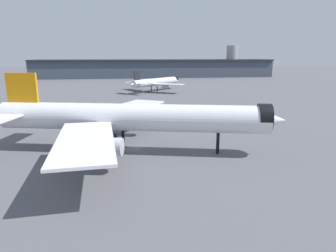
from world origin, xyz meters
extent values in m
plane|color=#56565B|center=(0.00, 0.00, 0.00)|extent=(900.00, 900.00, 0.00)
cylinder|color=white|center=(-0.27, -1.90, 6.67)|extent=(51.02, 12.77, 5.13)
cone|color=white|center=(24.85, -5.76, 6.67)|extent=(6.34, 5.82, 5.03)
cone|color=white|center=(-25.39, 1.95, 6.67)|extent=(7.33, 5.83, 4.87)
cylinder|color=black|center=(23.84, -5.60, 7.05)|extent=(3.07, 5.47, 5.18)
cube|color=white|center=(-2.01, 12.53, 6.02)|extent=(17.55, 24.09, 0.41)
cylinder|color=#B7BAC1|center=(-1.22, 9.63, 4.33)|extent=(7.46, 3.87, 2.82)
cube|color=white|center=(-6.25, -15.15, 6.02)|extent=(11.72, 23.89, 0.41)
cylinder|color=#B7BAC1|center=(-4.63, -12.62, 4.33)|extent=(7.46, 3.87, 2.82)
cube|color=orange|center=(-21.37, 1.33, 10.77)|extent=(6.11, 1.43, 8.20)
cube|color=white|center=(-21.49, 7.27, 7.18)|extent=(5.91, 9.74, 0.31)
cube|color=white|center=(-23.27, -4.30, 7.18)|extent=(5.91, 9.74, 0.31)
cylinder|color=black|center=(15.81, -4.37, 2.05)|extent=(0.62, 0.62, 4.10)
cylinder|color=black|center=(-2.37, 1.14, 2.05)|extent=(0.62, 0.62, 4.10)
cylinder|color=black|center=(-3.19, -4.18, 2.05)|extent=(0.62, 0.62, 4.10)
cylinder|color=silver|center=(5.97, 96.32, 4.80)|extent=(24.80, 28.24, 3.69)
cone|color=silver|center=(16.97, 109.24, 4.80)|extent=(5.39, 5.44, 3.62)
cone|color=silver|center=(-5.02, 83.39, 4.80)|extent=(5.78, 5.93, 3.51)
cylinder|color=black|center=(16.49, 108.68, 5.08)|extent=(3.92, 3.68, 3.73)
cube|color=silver|center=(-2.95, 100.46, 4.34)|extent=(12.63, 15.85, 0.30)
cylinder|color=#B7BAC1|center=(-1.02, 99.90, 3.12)|extent=(4.62, 4.93, 2.03)
cube|color=silver|center=(11.50, 88.18, 4.34)|extent=(16.18, 10.83, 0.30)
cylinder|color=#B7BAC1|center=(10.63, 89.98, 3.12)|extent=(4.62, 4.93, 2.03)
cube|color=black|center=(-3.26, 85.46, 7.75)|extent=(2.92, 3.34, 5.91)
cube|color=silver|center=(-6.73, 87.52, 5.17)|extent=(6.63, 6.28, 0.22)
cube|color=silver|center=(-0.67, 82.37, 5.17)|extent=(6.63, 6.28, 0.22)
cylinder|color=black|center=(13.01, 104.59, 1.48)|extent=(0.44, 0.44, 2.95)
cylinder|color=black|center=(3.40, 96.28, 1.48)|extent=(0.44, 0.44, 2.95)
cylinder|color=black|center=(6.35, 93.77, 1.48)|extent=(0.44, 0.44, 2.95)
cube|color=#3D4756|center=(6.80, 197.18, 6.70)|extent=(197.44, 45.66, 13.40)
cube|color=#232628|center=(6.80, 197.18, 14.00)|extent=(197.70, 48.31, 1.20)
cylinder|color=#939399|center=(73.24, 203.70, 13.02)|extent=(9.60, 9.60, 26.05)
cone|color=#F2600C|center=(20.95, 25.90, 0.35)|extent=(0.56, 0.56, 0.70)
camera|label=1|loc=(3.51, -57.64, 18.14)|focal=32.00mm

